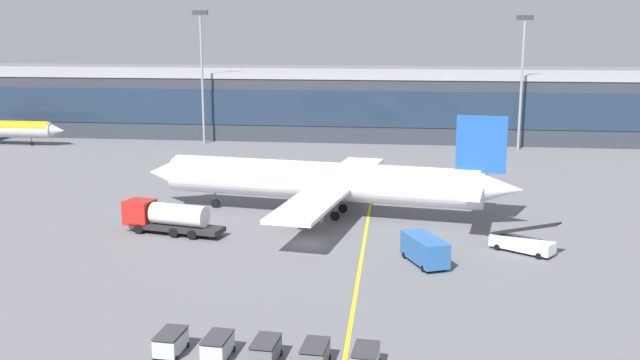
# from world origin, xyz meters

# --- Properties ---
(ground_plane) EXTENTS (700.00, 700.00, 0.00)m
(ground_plane) POSITION_xyz_m (0.00, 0.00, 0.00)
(ground_plane) COLOR slate
(apron_lead_in_line) EXTENTS (1.84, 79.99, 0.01)m
(apron_lead_in_line) POSITION_xyz_m (5.26, 2.00, 0.00)
(apron_lead_in_line) COLOR yellow
(apron_lead_in_line) RESTS_ON ground_plane
(terminal_building) EXTENTS (192.40, 18.58, 12.69)m
(terminal_building) POSITION_xyz_m (-6.13, 72.81, 6.36)
(terminal_building) COLOR #2D333D
(terminal_building) RESTS_ON ground_plane
(main_airliner) EXTENTS (43.56, 34.64, 11.92)m
(main_airliner) POSITION_xyz_m (-0.07, 11.12, 4.00)
(main_airliner) COLOR white
(main_airliner) RESTS_ON ground_plane
(fuel_tanker) EXTENTS (11.08, 4.75, 3.25)m
(fuel_tanker) POSITION_xyz_m (-15.20, 1.75, 1.75)
(fuel_tanker) COLOR #232326
(fuel_tanker) RESTS_ON ground_plane
(belt_loader) EXTENTS (6.46, 4.95, 3.49)m
(belt_loader) POSITION_xyz_m (20.34, -0.45, 0.99)
(belt_loader) COLOR white
(belt_loader) RESTS_ON ground_plane
(lavatory_truck) EXTENTS (4.48, 6.23, 2.50)m
(lavatory_truck) POSITION_xyz_m (11.07, -4.90, 1.42)
(lavatory_truck) COLOR #285B9E
(lavatory_truck) RESTS_ON ground_plane
(baggage_cart_0) EXTENTS (1.78, 2.75, 1.48)m
(baggage_cart_0) POSITION_xyz_m (-5.57, -25.73, 0.78)
(baggage_cart_0) COLOR #B2B7BC
(baggage_cart_0) RESTS_ON ground_plane
(baggage_cart_1) EXTENTS (1.78, 2.75, 1.48)m
(baggage_cart_1) POSITION_xyz_m (-2.38, -25.94, 0.78)
(baggage_cart_1) COLOR #B2B7BC
(baggage_cart_1) RESTS_ON ground_plane
(baggage_cart_2) EXTENTS (1.78, 2.75, 1.48)m
(baggage_cart_2) POSITION_xyz_m (0.81, -26.15, 0.78)
(baggage_cart_2) COLOR #595B60
(baggage_cart_2) RESTS_ON ground_plane
(baggage_cart_3) EXTENTS (1.78, 2.75, 1.48)m
(baggage_cart_3) POSITION_xyz_m (4.01, -26.36, 0.78)
(baggage_cart_3) COLOR #595B60
(baggage_cart_3) RESTS_ON ground_plane
(baggage_cart_4) EXTENTS (1.78, 2.75, 1.48)m
(baggage_cart_4) POSITION_xyz_m (7.20, -26.56, 0.78)
(baggage_cart_4) COLOR #B2B7BC
(baggage_cart_4) RESTS_ON ground_plane
(apron_light_mast_0) EXTENTS (2.80, 0.50, 23.01)m
(apron_light_mast_0) POSITION_xyz_m (28.29, 60.85, 13.48)
(apron_light_mast_0) COLOR gray
(apron_light_mast_0) RESTS_ON ground_plane
(apron_light_mast_1) EXTENTS (2.80, 0.50, 23.98)m
(apron_light_mast_1) POSITION_xyz_m (-28.29, 60.85, 13.98)
(apron_light_mast_1) COLOR gray
(apron_light_mast_1) RESTS_ON ground_plane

